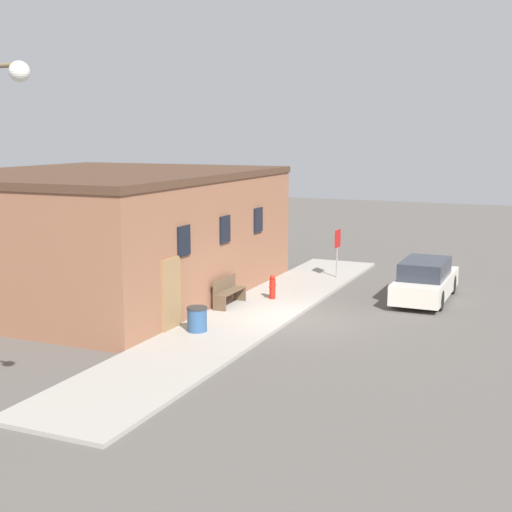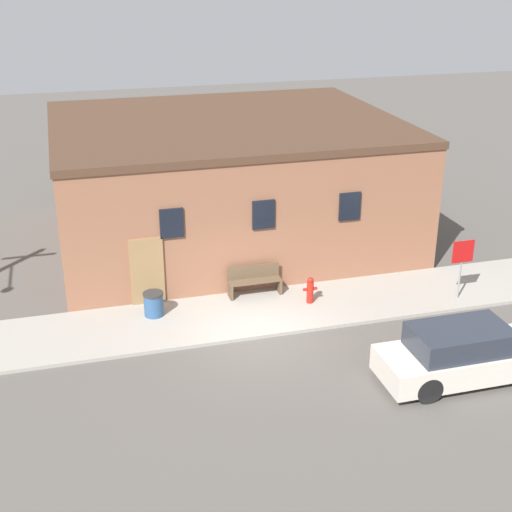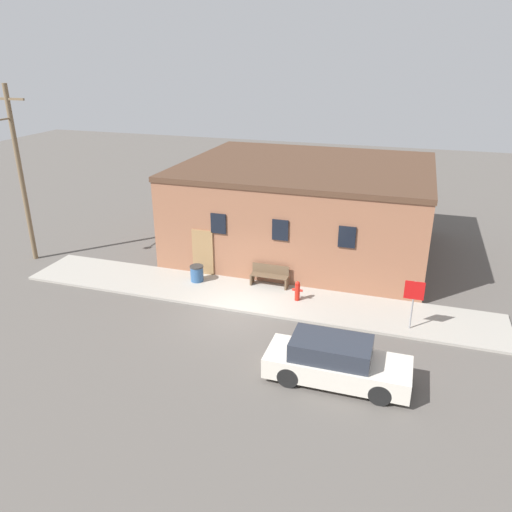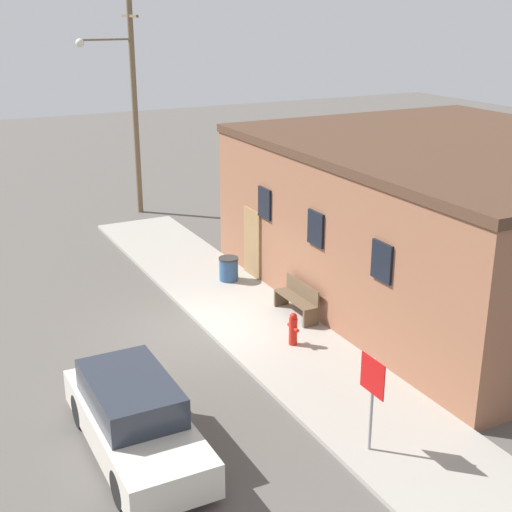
% 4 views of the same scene
% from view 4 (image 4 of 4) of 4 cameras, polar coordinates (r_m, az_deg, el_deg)
% --- Properties ---
extents(ground_plane, '(80.00, 80.00, 0.00)m').
position_cam_4_polar(ground_plane, '(18.74, -4.29, -5.88)').
color(ground_plane, '#56514C').
extents(sidewalk, '(20.16, 2.87, 0.10)m').
position_cam_4_polar(sidewalk, '(19.26, -0.36, -4.92)').
color(sidewalk, '#9E998E').
rests_on(sidewalk, ground).
extents(brick_building, '(12.08, 9.99, 4.43)m').
position_cam_4_polar(brick_building, '(21.35, 16.19, 2.95)').
color(brick_building, '#8E5B42').
rests_on(brick_building, ground).
extents(fire_hydrant, '(0.44, 0.21, 0.84)m').
position_cam_4_polar(fire_hydrant, '(17.53, 2.99, -5.82)').
color(fire_hydrant, red).
rests_on(fire_hydrant, sidewalk).
extents(stop_sign, '(0.70, 0.06, 1.90)m').
position_cam_4_polar(stop_sign, '(13.35, 9.29, -10.28)').
color(stop_sign, gray).
rests_on(stop_sign, sidewalk).
extents(bench, '(1.64, 0.44, 0.92)m').
position_cam_4_polar(bench, '(19.13, 3.36, -3.46)').
color(bench, brown).
rests_on(bench, sidewalk).
extents(trash_bin, '(0.60, 0.60, 0.72)m').
position_cam_4_polar(trash_bin, '(21.56, -2.20, -1.02)').
color(trash_bin, '#2D517F').
rests_on(trash_bin, sidewalk).
extents(utility_pole, '(1.80, 2.22, 8.28)m').
position_cam_4_polar(utility_pole, '(28.69, -10.01, 12.17)').
color(utility_pole, brown).
rests_on(utility_pole, ground).
extents(parked_car, '(4.42, 1.64, 1.45)m').
position_cam_4_polar(parked_car, '(13.86, -9.72, -12.67)').
color(parked_car, black).
rests_on(parked_car, ground).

